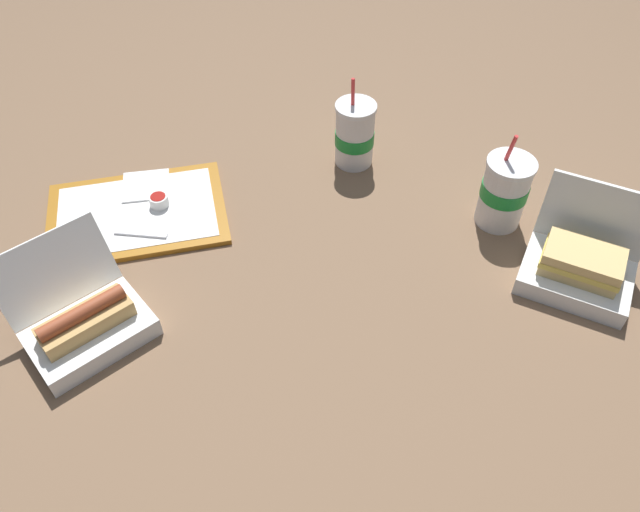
{
  "coord_description": "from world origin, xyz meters",
  "views": [
    {
      "loc": [
        0.21,
        0.79,
        0.91
      ],
      "look_at": [
        0.01,
        0.01,
        0.05
      ],
      "focal_mm": 35.0,
      "sensor_mm": 36.0,
      "label": 1
    }
  ],
  "objects_px": {
    "food_tray": "(137,214)",
    "soda_cup_right": "(504,192)",
    "plastic_fork": "(141,234)",
    "clamshell_sandwich_center": "(579,266)",
    "soda_cup_left": "(355,135)",
    "clamshell_hotdog_front": "(85,322)",
    "ketchup_cup": "(159,200)"
  },
  "relations": [
    {
      "from": "clamshell_hotdog_front",
      "to": "clamshell_sandwich_center",
      "type": "distance_m",
      "value": 0.91
    },
    {
      "from": "clamshell_sandwich_center",
      "to": "soda_cup_right",
      "type": "bearing_deg",
      "value": -70.3
    },
    {
      "from": "plastic_fork",
      "to": "clamshell_sandwich_center",
      "type": "distance_m",
      "value": 0.86
    },
    {
      "from": "ketchup_cup",
      "to": "plastic_fork",
      "type": "relative_size",
      "value": 0.36
    },
    {
      "from": "food_tray",
      "to": "plastic_fork",
      "type": "bearing_deg",
      "value": 94.7
    },
    {
      "from": "clamshell_sandwich_center",
      "to": "soda_cup_right",
      "type": "relative_size",
      "value": 1.21
    },
    {
      "from": "food_tray",
      "to": "soda_cup_left",
      "type": "xyz_separation_m",
      "value": [
        -0.5,
        -0.07,
        0.07
      ]
    },
    {
      "from": "food_tray",
      "to": "soda_cup_right",
      "type": "distance_m",
      "value": 0.77
    },
    {
      "from": "soda_cup_left",
      "to": "soda_cup_right",
      "type": "xyz_separation_m",
      "value": [
        -0.24,
        0.26,
        0.0
      ]
    },
    {
      "from": "clamshell_sandwich_center",
      "to": "soda_cup_left",
      "type": "distance_m",
      "value": 0.55
    },
    {
      "from": "plastic_fork",
      "to": "soda_cup_right",
      "type": "relative_size",
      "value": 0.51
    },
    {
      "from": "plastic_fork",
      "to": "ketchup_cup",
      "type": "bearing_deg",
      "value": -97.58
    },
    {
      "from": "food_tray",
      "to": "soda_cup_right",
      "type": "height_order",
      "value": "soda_cup_right"
    },
    {
      "from": "food_tray",
      "to": "clamshell_hotdog_front",
      "type": "xyz_separation_m",
      "value": [
        0.1,
        0.3,
        0.03
      ]
    },
    {
      "from": "plastic_fork",
      "to": "clamshell_sandwich_center",
      "type": "xyz_separation_m",
      "value": [
        -0.8,
        0.32,
        0.03
      ]
    },
    {
      "from": "food_tray",
      "to": "soda_cup_right",
      "type": "bearing_deg",
      "value": 165.21
    },
    {
      "from": "food_tray",
      "to": "clamshell_hotdog_front",
      "type": "bearing_deg",
      "value": 72.29
    },
    {
      "from": "plastic_fork",
      "to": "clamshell_hotdog_front",
      "type": "bearing_deg",
      "value": 86.28
    },
    {
      "from": "ketchup_cup",
      "to": "clamshell_sandwich_center",
      "type": "distance_m",
      "value": 0.85
    },
    {
      "from": "plastic_fork",
      "to": "food_tray",
      "type": "bearing_deg",
      "value": -64.75
    },
    {
      "from": "food_tray",
      "to": "soda_cup_right",
      "type": "relative_size",
      "value": 1.74
    },
    {
      "from": "soda_cup_left",
      "to": "clamshell_sandwich_center",
      "type": "bearing_deg",
      "value": 123.98
    },
    {
      "from": "soda_cup_left",
      "to": "plastic_fork",
      "type": "bearing_deg",
      "value": 16.18
    },
    {
      "from": "food_tray",
      "to": "plastic_fork",
      "type": "height_order",
      "value": "plastic_fork"
    },
    {
      "from": "ketchup_cup",
      "to": "clamshell_sandwich_center",
      "type": "xyz_separation_m",
      "value": [
        -0.76,
        0.4,
        0.02
      ]
    },
    {
      "from": "food_tray",
      "to": "plastic_fork",
      "type": "xyz_separation_m",
      "value": [
        -0.01,
        0.07,
        0.01
      ]
    },
    {
      "from": "food_tray",
      "to": "clamshell_sandwich_center",
      "type": "height_order",
      "value": "clamshell_sandwich_center"
    },
    {
      "from": "ketchup_cup",
      "to": "soda_cup_right",
      "type": "bearing_deg",
      "value": 163.58
    },
    {
      "from": "soda_cup_left",
      "to": "soda_cup_right",
      "type": "bearing_deg",
      "value": 132.22
    },
    {
      "from": "plastic_fork",
      "to": "soda_cup_left",
      "type": "distance_m",
      "value": 0.52
    },
    {
      "from": "ketchup_cup",
      "to": "soda_cup_right",
      "type": "distance_m",
      "value": 0.72
    },
    {
      "from": "clamshell_hotdog_front",
      "to": "soda_cup_left",
      "type": "relative_size",
      "value": 1.28
    }
  ]
}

